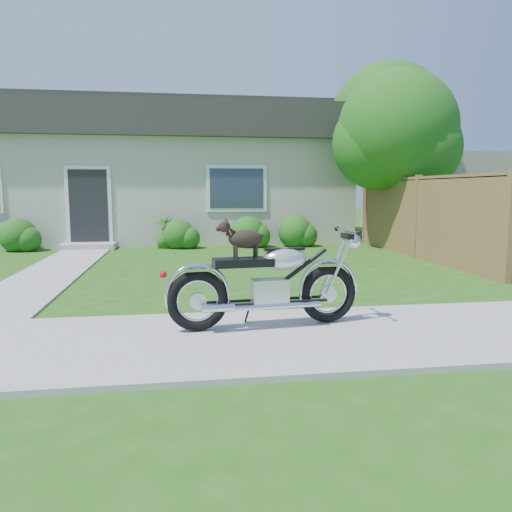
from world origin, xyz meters
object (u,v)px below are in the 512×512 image
Objects in this scene: tree_near at (403,134)px; motorcycle_with_dog at (268,281)px; fence at (417,217)px; potted_plant_right at (164,232)px; house at (151,172)px; tree_far at (392,126)px.

tree_near is 8.69m from motorcycle_with_dog.
potted_plant_right is (-5.81, 2.80, -0.51)m from fence.
fence is 7.01m from motorcycle_with_dog.
house is 5.67× the size of motorcycle_with_dog.
fence is at bearing 45.24° from motorcycle_with_dog.
house reaches higher than motorcycle_with_dog.
house is 3.89m from potted_plant_right.
tree_far is 7.69m from potted_plant_right.
tree_far reaches higher than motorcycle_with_dog.
house reaches higher than potted_plant_right.
tree_far is (7.43, -2.14, 1.34)m from house.
motorcycle_with_dog is (1.86, -11.65, -1.60)m from house.
motorcycle_with_dog is at bearing -80.94° from house.
house is 2.31× the size of tree_far.
fence is at bearing -99.98° from tree_near.
fence is 1.22× the size of tree_far.
house is at bearing 98.16° from potted_plant_right.
fence is 1.44× the size of tree_near.
house is 2.73× the size of tree_near.
house is at bearing 93.73° from motorcycle_with_dog.
house is 14.66× the size of potted_plant_right.
tree_near reaches higher than potted_plant_right.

